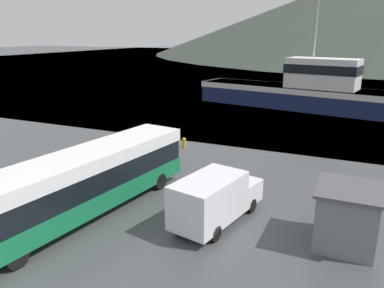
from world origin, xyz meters
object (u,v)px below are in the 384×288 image
at_px(storage_bin, 25,175).
at_px(dock_kiosk, 346,216).
at_px(fishing_boat, 305,90).
at_px(tour_bus, 84,180).
at_px(delivery_van, 215,198).

distance_m(storage_bin, dock_kiosk, 17.19).
bearing_deg(fishing_boat, storage_bin, 169.82).
relative_size(tour_bus, dock_kiosk, 4.53).
height_order(delivery_van, fishing_boat, fishing_boat).
bearing_deg(dock_kiosk, fishing_boat, 101.23).
relative_size(tour_bus, fishing_boat, 0.52).
bearing_deg(fishing_boat, tour_bus, -179.45).
xyz_separation_m(tour_bus, delivery_van, (5.91, 1.76, -0.51)).
bearing_deg(fishing_boat, dock_kiosk, -158.15).
xyz_separation_m(fishing_boat, storage_bin, (-11.35, -29.86, -1.56)).
distance_m(tour_bus, storage_bin, 6.10).
bearing_deg(storage_bin, fishing_boat, 69.19).
bearing_deg(delivery_van, dock_kiosk, 16.42).
height_order(fishing_boat, dock_kiosk, fishing_boat).
bearing_deg(storage_bin, dock_kiosk, 1.93).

